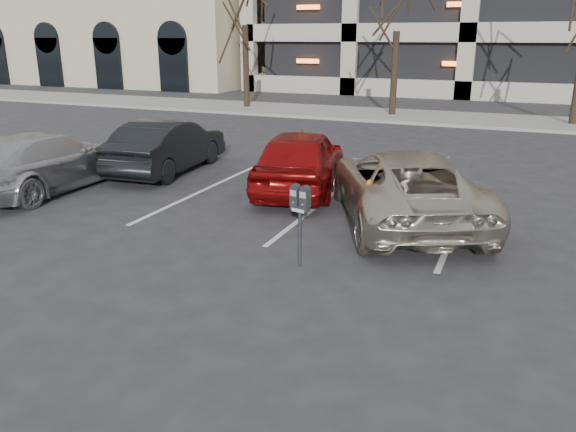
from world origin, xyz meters
name	(u,v)px	position (x,y,z in m)	size (l,w,h in m)	color
ground	(351,253)	(0.00, 0.00, 0.00)	(140.00, 140.00, 0.00)	#28282B
sidewalk	(464,119)	(0.00, 16.00, 0.06)	(80.00, 4.00, 0.12)	gray
stall_lines	(318,205)	(-1.40, 2.30, 0.01)	(16.90, 5.20, 0.00)	silver
parking_meter	(300,206)	(-0.57, -0.82, 0.96)	(0.34, 0.19, 1.25)	black
suv_silver	(404,186)	(0.41, 1.99, 0.68)	(4.09, 5.37, 1.36)	beige
car_red	(301,159)	(-2.19, 3.28, 0.71)	(1.67, 4.15, 1.41)	maroon
car_dark	(168,146)	(-5.99, 3.67, 0.67)	(1.41, 4.05, 1.33)	black
car_silver	(45,161)	(-7.48, 1.07, 0.66)	(1.84, 4.54, 1.32)	#B0B4B9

